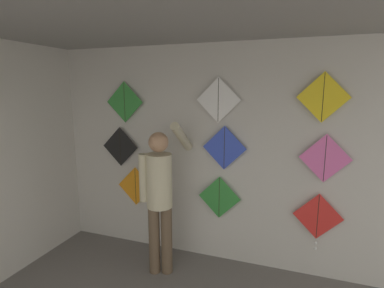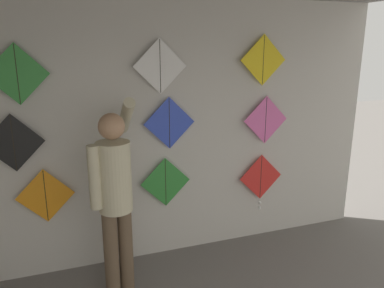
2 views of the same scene
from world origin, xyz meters
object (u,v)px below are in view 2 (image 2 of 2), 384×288
object	(u,v)px
kite_4	(169,123)
kite_1	(166,182)
kite_6	(17,74)
kite_8	(263,60)
kite_2	(261,179)
kite_0	(46,196)
kite_3	(13,143)
kite_5	(266,120)
kite_7	(160,66)
shopkeeper	(115,189)

from	to	relation	value
kite_4	kite_1	bearing A→B (deg)	180.00
kite_6	kite_8	size ratio (longest dim) A/B	1.00
kite_2	kite_4	xyz separation A→B (m)	(-1.12, 0.00, 0.76)
kite_0	kite_8	world-z (taller)	kite_8
kite_3	kite_5	bearing A→B (deg)	0.00
kite_1	kite_2	size ratio (longest dim) A/B	0.80
kite_2	kite_3	distance (m)	2.71
kite_1	kite_6	bearing A→B (deg)	180.00
kite_2	kite_0	bearing A→B (deg)	179.98
kite_6	kite_7	bearing A→B (deg)	0.00
shopkeeper	kite_7	xyz separation A→B (m)	(0.57, 0.48, 1.06)
kite_8	kite_2	bearing A→B (deg)	-0.92
kite_4	kite_0	bearing A→B (deg)	180.00
kite_1	kite_4	world-z (taller)	kite_4
shopkeeper	kite_8	distance (m)	2.11
shopkeeper	kite_3	xyz separation A→B (m)	(-0.84, 0.48, 0.39)
kite_3	kite_8	size ratio (longest dim) A/B	1.00
kite_6	shopkeeper	bearing A→B (deg)	-33.10
kite_3	kite_4	size ratio (longest dim) A/B	1.00
kite_1	kite_7	size ratio (longest dim) A/B	1.00
kite_7	shopkeeper	bearing A→B (deg)	-139.88
kite_7	kite_8	xyz separation A→B (m)	(1.17, 0.00, 0.04)
kite_3	kite_8	world-z (taller)	kite_8
shopkeeper	kite_4	distance (m)	0.94
shopkeeper	kite_1	xyz separation A→B (m)	(0.61, 0.48, -0.18)
kite_0	kite_6	xyz separation A→B (m)	(-0.12, 0.00, 1.18)
kite_5	kite_7	bearing A→B (deg)	180.00
kite_1	kite_6	world-z (taller)	kite_6
kite_2	kite_7	xyz separation A→B (m)	(-1.21, 0.00, 1.35)
kite_2	kite_4	size ratio (longest dim) A/B	1.25
kite_3	kite_2	bearing A→B (deg)	-0.01
shopkeeper	kite_6	distance (m)	1.34
kite_2	kite_6	size ratio (longest dim) A/B	1.25
kite_0	kite_7	world-z (taller)	kite_7
kite_5	kite_0	bearing A→B (deg)	180.00
kite_2	kite_5	size ratio (longest dim) A/B	1.25
kite_1	kite_6	distance (m)	1.80
kite_5	kite_8	distance (m)	0.68
kite_7	kite_1	bearing A→B (deg)	0.00
shopkeeper	kite_4	world-z (taller)	shopkeeper
kite_1	kite_3	world-z (taller)	kite_3
kite_1	kite_8	world-z (taller)	kite_8
kite_1	kite_3	distance (m)	1.55
kite_6	kite_0	bearing A→B (deg)	0.00
shopkeeper	kite_3	size ratio (longest dim) A/B	3.39
kite_7	kite_8	bearing A→B (deg)	0.00
kite_0	kite_4	bearing A→B (deg)	0.00
shopkeeper	kite_1	world-z (taller)	shopkeeper
kite_3	kite_4	xyz separation A→B (m)	(1.50, 0.00, 0.08)
kite_1	kite_2	world-z (taller)	kite_1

